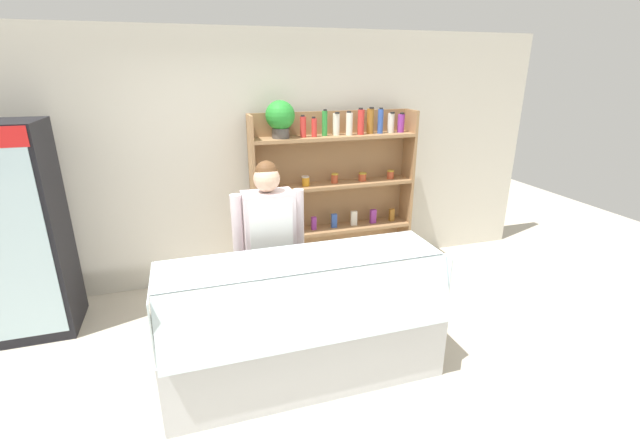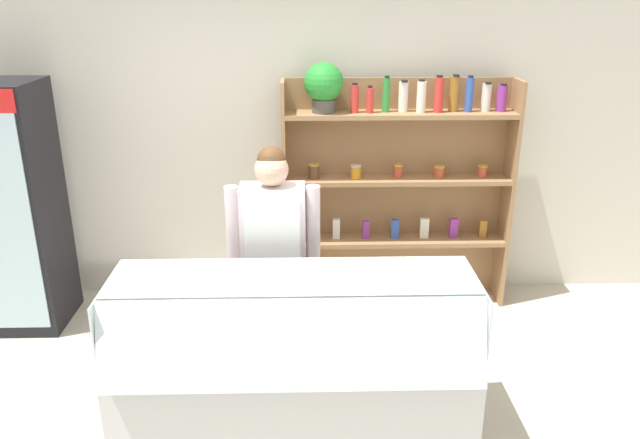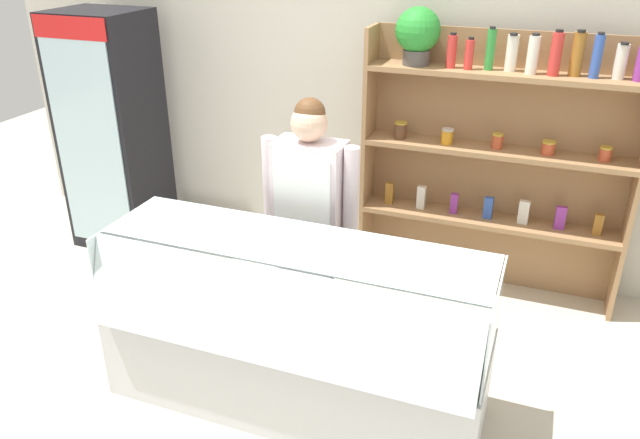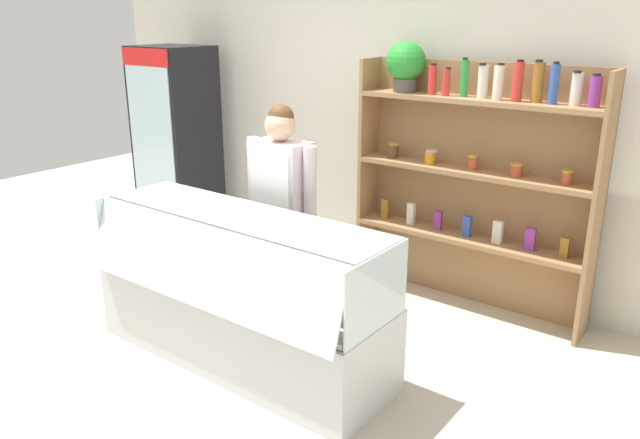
{
  "view_description": "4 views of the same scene",
  "coord_description": "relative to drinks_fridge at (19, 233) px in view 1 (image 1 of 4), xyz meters",
  "views": [
    {
      "loc": [
        -0.77,
        -2.68,
        2.31
      ],
      "look_at": [
        0.25,
        0.54,
        1.11
      ],
      "focal_mm": 24.0,
      "sensor_mm": 36.0,
      "label": 1
    },
    {
      "loc": [
        0.03,
        -3.11,
        2.53
      ],
      "look_at": [
        0.12,
        0.45,
        1.2
      ],
      "focal_mm": 35.0,
      "sensor_mm": 36.0,
      "label": 2
    },
    {
      "loc": [
        1.09,
        -2.55,
        2.5
      ],
      "look_at": [
        -0.07,
        0.49,
        0.94
      ],
      "focal_mm": 35.0,
      "sensor_mm": 36.0,
      "label": 3
    },
    {
      "loc": [
        2.58,
        -2.59,
        2.21
      ],
      "look_at": [
        0.25,
        0.48,
        0.92
      ],
      "focal_mm": 35.0,
      "sensor_mm": 36.0,
      "label": 4
    }
  ],
  "objects": [
    {
      "name": "shelving_unit",
      "position": [
        2.92,
        0.31,
        0.2
      ],
      "size": [
        1.84,
        0.3,
        2.0
      ],
      "color": "#9E754C",
      "rests_on": "ground"
    },
    {
      "name": "drinks_fridge",
      "position": [
        0.0,
        0.0,
        0.0
      ],
      "size": [
        0.68,
        0.61,
        1.91
      ],
      "color": "black",
      "rests_on": "ground"
    },
    {
      "name": "shop_clerk",
      "position": [
        2.04,
        -0.8,
        0.0
      ],
      "size": [
        0.6,
        0.25,
        1.62
      ],
      "color": "#2D2D38",
      "rests_on": "ground"
    },
    {
      "name": "deli_display_case",
      "position": [
        2.17,
        -1.38,
        -0.64
      ],
      "size": [
        2.09,
        0.72,
        1.01
      ],
      "color": "silver",
      "rests_on": "ground"
    },
    {
      "name": "ground_plane",
      "position": [
        2.22,
        -1.4,
        -0.95
      ],
      "size": [
        12.0,
        12.0,
        0.0
      ],
      "primitive_type": "plane",
      "color": "beige"
    },
    {
      "name": "back_wall",
      "position": [
        2.22,
        0.57,
        0.4
      ],
      "size": [
        6.8,
        0.1,
        2.7
      ],
      "primitive_type": "cube",
      "color": "beige",
      "rests_on": "ground"
    }
  ]
}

